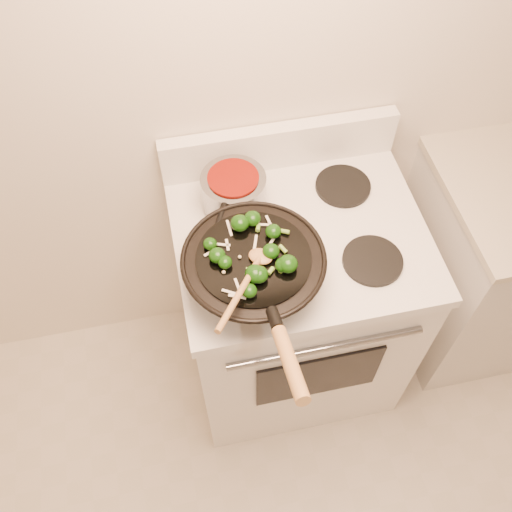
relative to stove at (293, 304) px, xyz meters
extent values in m
plane|color=silver|center=(0.20, 0.33, 0.83)|extent=(3.50, 0.00, 3.50)
cube|color=white|center=(0.00, 0.00, -0.03)|extent=(0.76, 0.64, 0.88)
cube|color=white|center=(0.00, 0.00, 0.43)|extent=(0.78, 0.66, 0.04)
cube|color=white|center=(0.00, 0.30, 0.53)|extent=(0.78, 0.05, 0.16)
cylinder|color=gray|center=(0.00, -0.33, 0.31)|extent=(0.60, 0.02, 0.02)
cube|color=black|center=(0.00, -0.33, 0.08)|extent=(0.42, 0.01, 0.28)
cylinder|color=black|center=(-0.18, -0.15, 0.46)|extent=(0.18, 0.18, 0.01)
cylinder|color=black|center=(0.18, -0.15, 0.46)|extent=(0.18, 0.18, 0.01)
cylinder|color=black|center=(-0.18, 0.15, 0.46)|extent=(0.18, 0.18, 0.01)
cylinder|color=black|center=(0.18, 0.15, 0.46)|extent=(0.18, 0.18, 0.01)
cube|color=silver|center=(0.90, 0.03, -0.03)|extent=(0.74, 0.60, 0.88)
torus|color=black|center=(-0.18, -0.15, 0.58)|extent=(0.40, 0.40, 0.01)
cylinder|color=black|center=(-0.18, -0.15, 0.58)|extent=(0.32, 0.32, 0.01)
cylinder|color=black|center=(-0.17, -0.38, 0.64)|extent=(0.03, 0.07, 0.05)
cylinder|color=#A77542|center=(-0.17, -0.51, 0.67)|extent=(0.04, 0.21, 0.09)
ellipsoid|color=#0F3608|center=(-0.28, -0.14, 0.60)|extent=(0.05, 0.05, 0.04)
cylinder|color=#417C2C|center=(-0.26, -0.14, 0.59)|extent=(0.01, 0.02, 0.01)
ellipsoid|color=#0F3608|center=(-0.16, -0.04, 0.60)|extent=(0.05, 0.05, 0.04)
ellipsoid|color=#0F3608|center=(-0.11, -0.21, 0.60)|extent=(0.04, 0.04, 0.04)
ellipsoid|color=#0F3608|center=(-0.29, -0.10, 0.60)|extent=(0.04, 0.04, 0.03)
cylinder|color=#417C2C|center=(-0.28, -0.10, 0.59)|extent=(0.02, 0.02, 0.01)
ellipsoid|color=#0F3608|center=(-0.26, -0.16, 0.60)|extent=(0.04, 0.04, 0.03)
ellipsoid|color=#0F3608|center=(-0.13, -0.16, 0.60)|extent=(0.05, 0.05, 0.04)
ellipsoid|color=#0F3608|center=(-0.11, -0.09, 0.60)|extent=(0.04, 0.04, 0.04)
cylinder|color=#417C2C|center=(-0.10, -0.09, 0.59)|extent=(0.01, 0.02, 0.02)
ellipsoid|color=#0F3608|center=(-0.18, -0.22, 0.60)|extent=(0.05, 0.05, 0.04)
ellipsoid|color=#0F3608|center=(-0.19, -0.22, 0.60)|extent=(0.05, 0.05, 0.05)
ellipsoid|color=#0F3608|center=(-0.20, -0.05, 0.60)|extent=(0.05, 0.05, 0.04)
cylinder|color=#417C2C|center=(-0.18, -0.05, 0.59)|extent=(0.02, 0.02, 0.02)
ellipsoid|color=#0F3608|center=(-0.10, -0.21, 0.60)|extent=(0.05, 0.05, 0.05)
ellipsoid|color=#0F3608|center=(-0.21, -0.26, 0.60)|extent=(0.04, 0.04, 0.03)
cube|color=white|center=(-0.11, -0.05, 0.59)|extent=(0.01, 0.05, 0.00)
cube|color=white|center=(-0.28, -0.10, 0.59)|extent=(0.04, 0.04, 0.00)
cube|color=white|center=(-0.25, -0.27, 0.59)|extent=(0.05, 0.02, 0.00)
cube|color=white|center=(-0.26, -0.25, 0.59)|extent=(0.04, 0.03, 0.00)
cube|color=white|center=(-0.29, -0.12, 0.59)|extent=(0.04, 0.02, 0.00)
cube|color=white|center=(-0.23, -0.04, 0.59)|extent=(0.01, 0.06, 0.00)
cube|color=white|center=(-0.12, -0.12, 0.59)|extent=(0.04, 0.05, 0.00)
cube|color=white|center=(-0.18, -0.21, 0.59)|extent=(0.03, 0.04, 0.00)
cube|color=white|center=(-0.13, -0.05, 0.59)|extent=(0.04, 0.02, 0.00)
cube|color=white|center=(-0.24, -0.10, 0.59)|extent=(0.01, 0.04, 0.00)
cube|color=white|center=(-0.26, -0.10, 0.59)|extent=(0.04, 0.02, 0.00)
cube|color=white|center=(-0.24, -0.24, 0.59)|extent=(0.01, 0.06, 0.00)
cube|color=white|center=(-0.17, -0.11, 0.59)|extent=(0.02, 0.05, 0.00)
cylinder|color=olive|center=(-0.08, -0.09, 0.59)|extent=(0.02, 0.02, 0.01)
cylinder|color=olive|center=(-0.09, -0.18, 0.59)|extent=(0.02, 0.02, 0.01)
cylinder|color=olive|center=(-0.12, -0.21, 0.59)|extent=(0.03, 0.01, 0.02)
cylinder|color=olive|center=(-0.10, -0.15, 0.59)|extent=(0.03, 0.02, 0.01)
cylinder|color=olive|center=(-0.15, -0.21, 0.59)|extent=(0.03, 0.03, 0.02)
cylinder|color=olive|center=(-0.20, -0.19, 0.59)|extent=(0.02, 0.03, 0.02)
cylinder|color=olive|center=(-0.15, -0.06, 0.59)|extent=(0.03, 0.02, 0.02)
sphere|color=beige|center=(-0.22, -0.15, 0.59)|extent=(0.01, 0.01, 0.01)
sphere|color=beige|center=(-0.27, -0.19, 0.59)|extent=(0.01, 0.01, 0.01)
sphere|color=beige|center=(-0.14, -0.13, 0.59)|extent=(0.01, 0.01, 0.01)
ellipsoid|color=#A77542|center=(-0.16, -0.16, 0.59)|extent=(0.08, 0.08, 0.02)
cylinder|color=#A77542|center=(-0.24, -0.28, 0.62)|extent=(0.17, 0.24, 0.08)
cylinder|color=gray|center=(-0.18, 0.15, 0.52)|extent=(0.20, 0.20, 0.11)
cylinder|color=#640B04|center=(-0.18, 0.15, 0.58)|extent=(0.16, 0.16, 0.01)
cylinder|color=black|center=(-0.25, 0.00, 0.57)|extent=(0.07, 0.12, 0.02)
camera|label=1|loc=(-0.35, -1.01, 1.85)|focal=40.00mm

